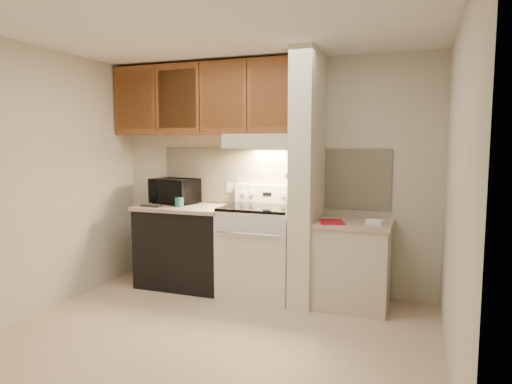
% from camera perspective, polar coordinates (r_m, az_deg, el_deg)
% --- Properties ---
extents(floor, '(3.60, 3.60, 0.00)m').
position_cam_1_polar(floor, '(3.99, -5.37, -17.64)').
color(floor, '#CBB193').
rests_on(floor, ground).
extents(ceiling, '(3.60, 3.60, 0.00)m').
position_cam_1_polar(ceiling, '(3.76, -5.79, 19.84)').
color(ceiling, white).
rests_on(ceiling, wall_back).
extents(wall_back, '(3.60, 2.50, 0.02)m').
position_cam_1_polar(wall_back, '(5.06, 1.77, 2.11)').
color(wall_back, beige).
rests_on(wall_back, floor).
extents(wall_left, '(0.02, 3.00, 2.50)m').
position_cam_1_polar(wall_left, '(4.73, -25.66, 1.20)').
color(wall_left, beige).
rests_on(wall_left, floor).
extents(wall_right, '(0.02, 3.00, 2.50)m').
position_cam_1_polar(wall_right, '(3.32, 23.70, -0.60)').
color(wall_right, beige).
rests_on(wall_right, floor).
extents(backsplash, '(2.60, 0.02, 0.63)m').
position_cam_1_polar(backsplash, '(5.05, 1.73, 1.93)').
color(backsplash, beige).
rests_on(backsplash, wall_back).
extents(range_body, '(0.76, 0.65, 0.92)m').
position_cam_1_polar(range_body, '(4.86, 0.45, -7.50)').
color(range_body, silver).
rests_on(range_body, floor).
extents(oven_window, '(0.50, 0.01, 0.30)m').
position_cam_1_polar(oven_window, '(4.56, -0.89, -7.90)').
color(oven_window, black).
rests_on(oven_window, range_body).
extents(oven_handle, '(0.65, 0.02, 0.02)m').
position_cam_1_polar(oven_handle, '(4.48, -1.07, -5.29)').
color(oven_handle, silver).
rests_on(oven_handle, range_body).
extents(cooktop, '(0.74, 0.64, 0.03)m').
position_cam_1_polar(cooktop, '(4.77, 0.46, -1.95)').
color(cooktop, black).
rests_on(cooktop, range_body).
extents(range_backguard, '(0.76, 0.08, 0.20)m').
position_cam_1_polar(range_backguard, '(5.02, 1.55, -0.21)').
color(range_backguard, silver).
rests_on(range_backguard, range_body).
extents(range_display, '(0.10, 0.01, 0.04)m').
position_cam_1_polar(range_display, '(4.98, 1.39, -0.27)').
color(range_display, black).
rests_on(range_display, range_backguard).
extents(range_knob_left_outer, '(0.05, 0.02, 0.05)m').
position_cam_1_polar(range_knob_left_outer, '(5.07, -1.61, -0.15)').
color(range_knob_left_outer, silver).
rests_on(range_knob_left_outer, range_backguard).
extents(range_knob_left_inner, '(0.05, 0.02, 0.05)m').
position_cam_1_polar(range_knob_left_inner, '(5.04, -0.56, -0.19)').
color(range_knob_left_inner, silver).
rests_on(range_knob_left_inner, range_backguard).
extents(range_knob_right_inner, '(0.05, 0.02, 0.05)m').
position_cam_1_polar(range_knob_right_inner, '(4.93, 3.37, -0.35)').
color(range_knob_right_inner, silver).
rests_on(range_knob_right_inner, range_backguard).
extents(range_knob_right_outer, '(0.05, 0.02, 0.05)m').
position_cam_1_polar(range_knob_right_outer, '(4.90, 4.49, -0.40)').
color(range_knob_right_outer, silver).
rests_on(range_knob_right_outer, range_backguard).
extents(dishwasher_front, '(1.00, 0.63, 0.87)m').
position_cam_1_polar(dishwasher_front, '(5.23, -8.71, -6.87)').
color(dishwasher_front, black).
rests_on(dishwasher_front, floor).
extents(left_countertop, '(1.04, 0.67, 0.04)m').
position_cam_1_polar(left_countertop, '(5.14, -8.79, -1.93)').
color(left_countertop, tan).
rests_on(left_countertop, dishwasher_front).
extents(spoon_rest, '(0.25, 0.10, 0.02)m').
position_cam_1_polar(spoon_rest, '(5.13, -13.00, -1.72)').
color(spoon_rest, black).
rests_on(spoon_rest, left_countertop).
extents(teal_jar, '(0.11, 0.11, 0.11)m').
position_cam_1_polar(teal_jar, '(5.06, -9.58, -1.25)').
color(teal_jar, '#1C5E5C').
rests_on(teal_jar, left_countertop).
extents(outlet, '(0.08, 0.01, 0.12)m').
position_cam_1_polar(outlet, '(5.22, -3.34, 0.58)').
color(outlet, beige).
rests_on(outlet, backsplash).
extents(microwave, '(0.58, 0.44, 0.29)m').
position_cam_1_polar(microwave, '(5.35, -10.17, 0.12)').
color(microwave, black).
rests_on(microwave, left_countertop).
extents(partition_pillar, '(0.22, 0.70, 2.50)m').
position_cam_1_polar(partition_pillar, '(4.58, 6.46, 1.64)').
color(partition_pillar, beige).
rests_on(partition_pillar, floor).
extents(pillar_trim, '(0.01, 0.70, 0.04)m').
position_cam_1_polar(pillar_trim, '(4.61, 5.07, 2.30)').
color(pillar_trim, brown).
rests_on(pillar_trim, partition_pillar).
extents(knife_strip, '(0.02, 0.42, 0.04)m').
position_cam_1_polar(knife_strip, '(4.56, 4.83, 2.52)').
color(knife_strip, black).
rests_on(knife_strip, partition_pillar).
extents(knife_blade_a, '(0.01, 0.03, 0.16)m').
position_cam_1_polar(knife_blade_a, '(4.43, 4.17, 1.11)').
color(knife_blade_a, silver).
rests_on(knife_blade_a, knife_strip).
extents(knife_handle_a, '(0.02, 0.02, 0.10)m').
position_cam_1_polar(knife_handle_a, '(4.39, 4.09, 3.03)').
color(knife_handle_a, black).
rests_on(knife_handle_a, knife_strip).
extents(knife_blade_b, '(0.01, 0.04, 0.18)m').
position_cam_1_polar(knife_blade_b, '(4.49, 4.40, 1.06)').
color(knife_blade_b, silver).
rests_on(knife_blade_b, knife_strip).
extents(knife_handle_b, '(0.02, 0.02, 0.10)m').
position_cam_1_polar(knife_handle_b, '(4.48, 4.42, 3.10)').
color(knife_handle_b, black).
rests_on(knife_handle_b, knife_strip).
extents(knife_blade_c, '(0.01, 0.04, 0.20)m').
position_cam_1_polar(knife_blade_c, '(4.58, 4.71, 1.03)').
color(knife_blade_c, silver).
rests_on(knife_blade_c, knife_strip).
extents(knife_handle_c, '(0.02, 0.02, 0.10)m').
position_cam_1_polar(knife_handle_c, '(4.56, 4.70, 3.15)').
color(knife_handle_c, black).
rests_on(knife_handle_c, knife_strip).
extents(knife_blade_d, '(0.01, 0.04, 0.16)m').
position_cam_1_polar(knife_blade_d, '(4.65, 4.93, 1.35)').
color(knife_blade_d, silver).
rests_on(knife_blade_d, knife_strip).
extents(knife_handle_d, '(0.02, 0.02, 0.10)m').
position_cam_1_polar(knife_handle_d, '(4.63, 4.93, 3.19)').
color(knife_handle_d, black).
rests_on(knife_handle_d, knife_strip).
extents(knife_blade_e, '(0.01, 0.04, 0.18)m').
position_cam_1_polar(knife_blade_e, '(4.73, 5.20, 1.31)').
color(knife_blade_e, silver).
rests_on(knife_blade_e, knife_strip).
extents(knife_handle_e, '(0.02, 0.02, 0.10)m').
position_cam_1_polar(knife_handle_e, '(4.71, 5.20, 3.24)').
color(knife_handle_e, black).
rests_on(knife_handle_e, knife_strip).
extents(oven_mitt, '(0.03, 0.09, 0.22)m').
position_cam_1_polar(oven_mitt, '(4.79, 5.39, 0.42)').
color(oven_mitt, slate).
rests_on(oven_mitt, partition_pillar).
extents(right_cab_base, '(0.70, 0.60, 0.81)m').
position_cam_1_polar(right_cab_base, '(4.65, 11.92, -8.99)').
color(right_cab_base, beige).
rests_on(right_cab_base, floor).
extents(right_countertop, '(0.74, 0.64, 0.04)m').
position_cam_1_polar(right_countertop, '(4.55, 12.04, -3.82)').
color(right_countertop, tan).
rests_on(right_countertop, right_cab_base).
extents(red_folder, '(0.30, 0.35, 0.01)m').
position_cam_1_polar(red_folder, '(4.43, 9.47, -3.72)').
color(red_folder, '#B6111D').
rests_on(red_folder, right_countertop).
extents(white_box, '(0.19, 0.16, 0.04)m').
position_cam_1_polar(white_box, '(4.42, 14.70, -3.64)').
color(white_box, white).
rests_on(white_box, right_countertop).
extents(range_hood, '(0.78, 0.44, 0.15)m').
position_cam_1_polar(range_hood, '(4.84, 0.96, 6.37)').
color(range_hood, beige).
rests_on(range_hood, upper_cabinets).
extents(hood_lip, '(0.78, 0.04, 0.06)m').
position_cam_1_polar(hood_lip, '(4.64, 0.11, 5.82)').
color(hood_lip, beige).
rests_on(hood_lip, range_hood).
extents(upper_cabinets, '(2.18, 0.33, 0.77)m').
position_cam_1_polar(upper_cabinets, '(5.17, -6.26, 11.43)').
color(upper_cabinets, brown).
rests_on(upper_cabinets, wall_back).
extents(cab_door_a, '(0.46, 0.01, 0.63)m').
position_cam_1_polar(cab_door_a, '(5.44, -14.92, 11.00)').
color(cab_door_a, brown).
rests_on(cab_door_a, upper_cabinets).
extents(cab_gap_a, '(0.01, 0.01, 0.73)m').
position_cam_1_polar(cab_gap_a, '(5.29, -12.45, 11.20)').
color(cab_gap_a, black).
rests_on(cab_gap_a, upper_cabinets).
extents(cab_door_b, '(0.46, 0.01, 0.63)m').
position_cam_1_polar(cab_door_b, '(5.15, -9.84, 11.39)').
color(cab_door_b, brown).
rests_on(cab_door_b, upper_cabinets).
extents(cab_gap_b, '(0.01, 0.01, 0.73)m').
position_cam_1_polar(cab_gap_b, '(5.02, -7.09, 11.57)').
color(cab_gap_b, black).
rests_on(cab_gap_b, upper_cabinets).
extents(cab_door_c, '(0.46, 0.01, 0.63)m').
position_cam_1_polar(cab_door_c, '(4.91, -4.19, 11.73)').
color(cab_door_c, brown).
rests_on(cab_door_c, upper_cabinets).
extents(cab_gap_c, '(0.01, 0.01, 0.73)m').
position_cam_1_polar(cab_gap_c, '(4.80, -1.16, 11.86)').
color(cab_gap_c, black).
rests_on(cab_gap_c, upper_cabinets).
extents(cab_door_d, '(0.46, 0.01, 0.63)m').
position_cam_1_polar(cab_door_d, '(4.71, 2.01, 11.97)').
color(cab_door_d, brown).
rests_on(cab_door_d, upper_cabinets).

